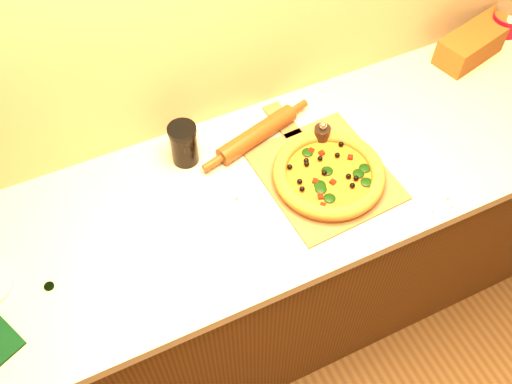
# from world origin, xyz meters

# --- Properties ---
(cabinet) EXTENTS (2.80, 0.65, 0.86)m
(cabinet) POSITION_xyz_m (0.00, 1.43, 0.43)
(cabinet) COLOR #47240F
(cabinet) RESTS_ON ground
(countertop) EXTENTS (2.84, 0.68, 0.04)m
(countertop) POSITION_xyz_m (0.00, 1.43, 0.88)
(countertop) COLOR beige
(countertop) RESTS_ON cabinet
(pizza_peel) EXTENTS (0.38, 0.55, 0.01)m
(pizza_peel) POSITION_xyz_m (0.19, 1.40, 0.90)
(pizza_peel) COLOR brown
(pizza_peel) RESTS_ON countertop
(pizza) EXTENTS (0.34, 0.34, 0.05)m
(pizza) POSITION_xyz_m (0.19, 1.36, 0.93)
(pizza) COLOR #AE6B2B
(pizza) RESTS_ON pizza_peel
(bottle_cap) EXTENTS (0.03, 0.03, 0.01)m
(bottle_cap) POSITION_xyz_m (-0.66, 1.37, 0.90)
(bottle_cap) COLOR black
(bottle_cap) RESTS_ON countertop
(pepper_grinder) EXTENTS (0.05, 0.05, 0.10)m
(pepper_grinder) POSITION_xyz_m (0.24, 1.50, 0.94)
(pepper_grinder) COLOR black
(pepper_grinder) RESTS_ON countertop
(rolling_pin) EXTENTS (0.42, 0.14, 0.06)m
(rolling_pin) POSITION_xyz_m (0.07, 1.60, 0.93)
(rolling_pin) COLOR #5C320F
(rolling_pin) RESTS_ON countertop
(coffee_canister) EXTENTS (0.11, 0.11, 0.15)m
(coffee_canister) POSITION_xyz_m (1.09, 1.66, 0.98)
(coffee_canister) COLOR silver
(coffee_canister) RESTS_ON countertop
(bread_bag) EXTENTS (0.38, 0.21, 0.10)m
(bread_bag) POSITION_xyz_m (0.98, 1.65, 0.95)
(bread_bag) COLOR brown
(bread_bag) RESTS_ON countertop
(dark_jar) EXTENTS (0.09, 0.09, 0.14)m
(dark_jar) POSITION_xyz_m (-0.17, 1.62, 0.97)
(dark_jar) COLOR black
(dark_jar) RESTS_ON countertop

